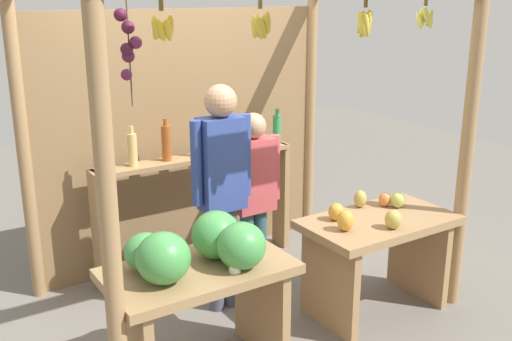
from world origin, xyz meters
TOP-DOWN VIEW (x-y plane):
  - ground_plane at (0.00, 0.00)m, footprint 12.00×12.00m
  - market_stall at (-0.00, 0.41)m, footprint 2.79×1.96m
  - fruit_counter_left at (-0.75, -0.71)m, footprint 1.12×0.68m
  - fruit_counter_right at (0.73, -0.69)m, footprint 1.12×0.64m
  - bottle_shelf_unit at (-0.02, 0.69)m, footprint 1.79×0.22m
  - vendor_man at (-0.20, -0.04)m, footprint 0.48×0.23m
  - vendor_woman at (0.14, 0.08)m, footprint 0.48×0.20m

SIDE VIEW (x-z plane):
  - ground_plane at x=0.00m, z-range 0.00..0.00m
  - fruit_counter_right at x=0.73m, z-range 0.10..0.98m
  - fruit_counter_left at x=-0.75m, z-range 0.18..1.22m
  - bottle_shelf_unit at x=-0.02m, z-range 0.12..1.47m
  - vendor_woman at x=0.14m, z-range 0.13..1.58m
  - vendor_man at x=-0.20m, z-range 0.18..1.88m
  - market_stall at x=0.00m, z-range 0.20..2.63m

